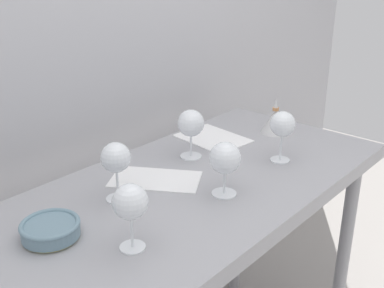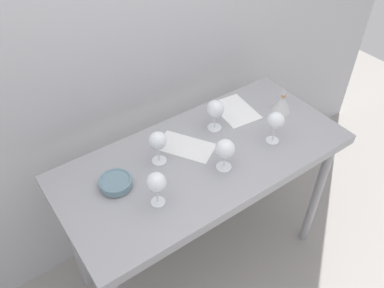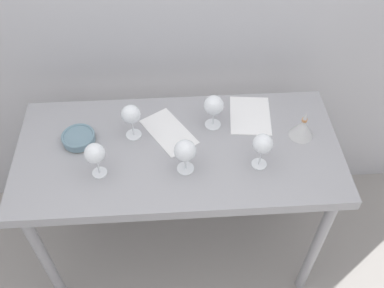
# 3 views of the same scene
# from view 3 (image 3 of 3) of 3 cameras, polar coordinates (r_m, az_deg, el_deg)

# --- Properties ---
(ground_plane) EXTENTS (6.00, 6.00, 0.00)m
(ground_plane) POSITION_cam_3_polar(r_m,az_deg,el_deg) (2.61, -1.32, -13.57)
(ground_plane) COLOR gray
(back_wall) EXTENTS (3.80, 0.04, 2.60)m
(back_wall) POSITION_cam_3_polar(r_m,az_deg,el_deg) (1.99, -2.70, 18.09)
(back_wall) COLOR #B3B3B8
(back_wall) RESTS_ON ground_plane
(steel_counter) EXTENTS (1.40, 0.65, 0.90)m
(steel_counter) POSITION_cam_3_polar(r_m,az_deg,el_deg) (1.94, -1.72, -2.58)
(steel_counter) COLOR #98989D
(steel_counter) RESTS_ON ground_plane
(wine_glass_near_right) EXTENTS (0.08, 0.08, 0.17)m
(wine_glass_near_right) POSITION_cam_3_polar(r_m,az_deg,el_deg) (1.73, 9.31, -0.10)
(wine_glass_near_right) COLOR white
(wine_glass_near_right) RESTS_ON steel_counter
(wine_glass_near_left) EXTENTS (0.08, 0.08, 0.17)m
(wine_glass_near_left) POSITION_cam_3_polar(r_m,az_deg,el_deg) (1.72, -12.70, -1.32)
(wine_glass_near_left) COLOR white
(wine_glass_near_left) RESTS_ON steel_counter
(wine_glass_far_left) EXTENTS (0.08, 0.08, 0.17)m
(wine_glass_far_left) POSITION_cam_3_polar(r_m,az_deg,el_deg) (1.84, -8.07, 3.79)
(wine_glass_far_left) COLOR white
(wine_glass_far_left) RESTS_ON steel_counter
(wine_glass_far_right) EXTENTS (0.09, 0.09, 0.17)m
(wine_glass_far_right) POSITION_cam_3_polar(r_m,az_deg,el_deg) (1.88, 2.88, 5.02)
(wine_glass_far_right) COLOR white
(wine_glass_far_right) RESTS_ON steel_counter
(wine_glass_near_center) EXTENTS (0.09, 0.09, 0.16)m
(wine_glass_near_center) POSITION_cam_3_polar(r_m,az_deg,el_deg) (1.70, -0.91, -0.99)
(wine_glass_near_center) COLOR white
(wine_glass_near_center) RESTS_ON steel_counter
(tasting_sheet_upper) EXTENTS (0.27, 0.31, 0.00)m
(tasting_sheet_upper) POSITION_cam_3_polar(r_m,az_deg,el_deg) (1.93, -3.10, 1.64)
(tasting_sheet_upper) COLOR white
(tasting_sheet_upper) RESTS_ON steel_counter
(tasting_sheet_lower) EXTENTS (0.21, 0.27, 0.00)m
(tasting_sheet_lower) POSITION_cam_3_polar(r_m,az_deg,el_deg) (2.01, 7.69, 3.78)
(tasting_sheet_lower) COLOR white
(tasting_sheet_lower) RESTS_ON steel_counter
(tasting_bowl) EXTENTS (0.14, 0.14, 0.04)m
(tasting_bowl) POSITION_cam_3_polar(r_m,az_deg,el_deg) (1.93, -14.76, 0.78)
(tasting_bowl) COLOR #DBCC66
(tasting_bowl) RESTS_ON steel_counter
(decanter_funnel) EXTENTS (0.11, 0.11, 0.14)m
(decanter_funnel) POSITION_cam_3_polar(r_m,az_deg,el_deg) (1.94, 14.38, 2.07)
(decanter_funnel) COLOR silver
(decanter_funnel) RESTS_ON steel_counter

